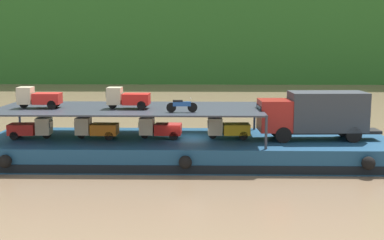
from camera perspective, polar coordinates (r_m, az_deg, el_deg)
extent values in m
plane|color=#7F664C|center=(33.48, -0.52, -4.57)|extent=(400.00, 400.00, 0.00)
cube|color=navy|center=(33.31, -0.52, -3.31)|extent=(26.44, 7.69, 1.50)
cube|color=black|center=(29.64, -0.75, -5.65)|extent=(25.91, 0.06, 0.50)
sphere|color=black|center=(31.50, -20.43, -4.41)|extent=(0.78, 0.78, 0.78)
sphere|color=black|center=(29.31, -0.77, -4.81)|extent=(0.78, 0.78, 0.78)
sphere|color=black|center=(30.82, 19.36, -4.64)|extent=(0.78, 0.78, 0.78)
cube|color=maroon|center=(32.75, 9.33, 0.54)|extent=(2.09, 2.27, 2.00)
cube|color=#192833|center=(32.53, 7.56, 1.14)|extent=(0.14, 1.84, 0.60)
cube|color=#33383D|center=(33.50, 15.07, 0.97)|extent=(4.89, 2.50, 2.50)
cube|color=black|center=(33.70, 14.98, -1.22)|extent=(6.85, 1.67, 0.20)
cylinder|color=black|center=(33.98, 9.64, -1.05)|extent=(1.01, 0.32, 1.00)
cylinder|color=black|center=(32.03, 10.31, -1.67)|extent=(1.01, 0.32, 1.00)
cylinder|color=black|center=(35.08, 16.78, -0.99)|extent=(1.01, 0.32, 1.00)
cylinder|color=black|center=(33.20, 17.84, -1.59)|extent=(1.01, 0.32, 1.00)
cylinder|color=#2D333D|center=(36.49, 7.10, 0.49)|extent=(0.16, 0.16, 2.00)
cylinder|color=#2D333D|center=(29.88, 8.40, -1.41)|extent=(0.16, 0.16, 2.00)
cylinder|color=#2D333D|center=(38.67, -18.97, 0.54)|extent=(0.16, 0.16, 2.00)
cube|color=#2D333D|center=(33.18, -7.10, 1.30)|extent=(17.24, 6.89, 0.10)
cube|color=red|center=(34.67, -18.65, -0.98)|extent=(1.75, 1.27, 0.70)
cube|color=beige|center=(34.24, -16.43, -0.65)|extent=(0.94, 1.04, 1.10)
cube|color=#19232D|center=(34.10, -15.68, -0.47)|extent=(0.07, 0.85, 0.38)
cylinder|color=black|center=(34.29, -16.15, -1.56)|extent=(0.57, 0.16, 0.56)
cylinder|color=black|center=(34.36, -19.52, -1.70)|extent=(0.57, 0.16, 0.56)
cylinder|color=black|center=(35.35, -18.98, -1.39)|extent=(0.57, 0.16, 0.56)
cube|color=orange|center=(33.32, -9.87, -1.02)|extent=(1.74, 1.25, 0.70)
cube|color=beige|center=(33.63, -12.21, -0.66)|extent=(0.93, 1.03, 1.10)
cube|color=#19232D|center=(33.73, -12.98, -0.47)|extent=(0.07, 0.85, 0.38)
cylinder|color=black|center=(33.76, -12.42, -1.58)|extent=(0.56, 0.16, 0.56)
cylinder|color=black|center=(33.81, -8.99, -1.46)|extent=(0.56, 0.16, 0.56)
cylinder|color=black|center=(32.79, -9.38, -1.79)|extent=(0.56, 0.16, 0.56)
cube|color=red|center=(32.85, -2.71, -1.04)|extent=(1.75, 1.27, 0.70)
cube|color=beige|center=(33.00, -5.13, -0.67)|extent=(0.94, 1.04, 1.10)
cube|color=#19232D|center=(33.06, -5.94, -0.47)|extent=(0.08, 0.85, 0.38)
cylinder|color=black|center=(33.12, -5.37, -1.61)|extent=(0.57, 0.16, 0.56)
cylinder|color=black|center=(33.39, -1.92, -1.49)|extent=(0.57, 0.16, 0.56)
cylinder|color=black|center=(32.36, -2.10, -1.82)|extent=(0.57, 0.16, 0.56)
cube|color=gold|center=(32.98, 5.05, -1.03)|extent=(1.75, 1.27, 0.70)
cube|color=#C6B793|center=(32.82, 2.63, -0.70)|extent=(0.94, 1.04, 1.10)
cube|color=#19232D|center=(32.77, 1.81, -0.51)|extent=(0.08, 0.85, 0.38)
cylinder|color=black|center=(32.90, 2.36, -1.64)|extent=(0.57, 0.16, 0.56)
cylinder|color=black|center=(33.60, 5.62, -1.46)|extent=(0.57, 0.16, 0.56)
cylinder|color=black|center=(32.57, 5.85, -1.79)|extent=(0.57, 0.16, 0.56)
cube|color=red|center=(34.01, -16.07, 2.36)|extent=(1.73, 1.24, 0.70)
cube|color=beige|center=(34.39, -18.33, 2.66)|extent=(0.92, 1.02, 1.10)
cube|color=#19232D|center=(34.53, -19.08, 2.83)|extent=(0.06, 0.85, 0.38)
cylinder|color=black|center=(34.50, -18.52, 1.75)|extent=(0.56, 0.15, 0.56)
cylinder|color=black|center=(34.45, -15.17, 1.89)|extent=(0.56, 0.15, 0.56)
cylinder|color=black|center=(33.43, -15.63, 1.67)|extent=(0.56, 0.15, 0.56)
cube|color=red|center=(32.58, -6.33, 2.38)|extent=(1.73, 1.24, 0.70)
cube|color=#C6B793|center=(32.80, -8.75, 2.73)|extent=(0.93, 1.02, 1.10)
cube|color=#19232D|center=(32.89, -9.56, 2.92)|extent=(0.06, 0.85, 0.38)
cylinder|color=black|center=(32.90, -8.98, 1.78)|extent=(0.56, 0.15, 0.56)
cylinder|color=black|center=(33.08, -5.49, 1.88)|extent=(0.56, 0.15, 0.56)
cylinder|color=black|center=(32.04, -5.76, 1.65)|extent=(0.56, 0.15, 0.56)
cylinder|color=black|center=(30.78, 0.05, 1.44)|extent=(0.61, 0.14, 0.60)
cylinder|color=black|center=(30.75, -2.37, 1.42)|extent=(0.61, 0.14, 0.60)
cube|color=#1E4C99|center=(30.73, -1.16, 1.84)|extent=(1.11, 0.27, 0.28)
cube|color=black|center=(30.70, -1.63, 2.17)|extent=(0.61, 0.24, 0.12)
cylinder|color=#B2B2B7|center=(30.71, -0.13, 2.45)|extent=(0.08, 0.55, 0.04)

